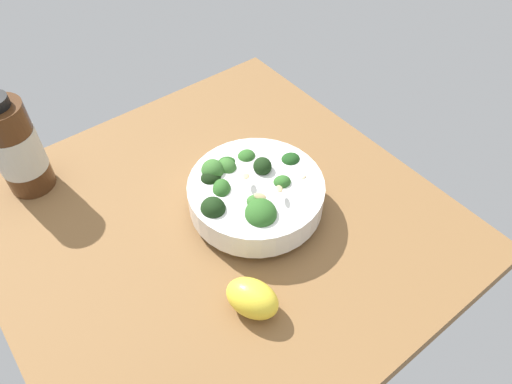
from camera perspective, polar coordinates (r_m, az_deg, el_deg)
The scene contains 4 objects.
ground_plane at distance 74.45cm, azimuth -4.46°, elevation -4.23°, with size 63.87×63.87×3.58cm, color brown.
bowl_of_broccoli at distance 71.31cm, azimuth -0.28°, elevation -0.10°, with size 20.26×20.26×8.14cm.
lemon_wedge at distance 62.41cm, azimuth -0.46°, elevation -12.55°, with size 7.22×4.89×5.07cm, color yellow.
bottle_short at distance 80.73cm, azimuth -26.66°, elevation 4.72°, with size 7.13×7.13×17.14cm.
Camera 1 is at (-39.51, 23.29, 56.86)cm, focal length 33.58 mm.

